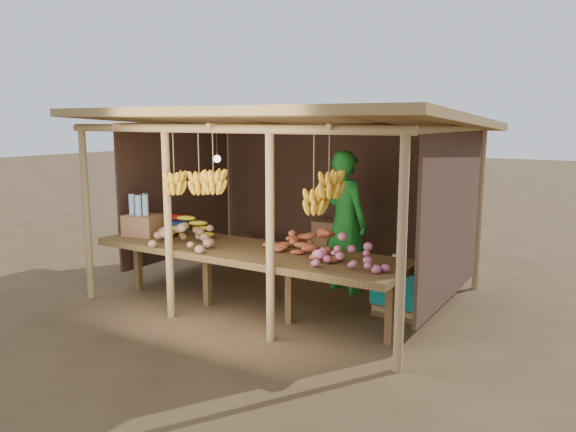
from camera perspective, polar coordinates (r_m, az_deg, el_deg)
The scene contains 13 objects.
ground at distance 7.60m, azimuth 0.00°, elevation -7.83°, with size 60.00×60.00×0.00m, color brown.
stall_structure at distance 7.16m, azimuth 0.09°, elevation 6.64°, with size 4.70×3.50×2.43m.
counter at distance 6.64m, azimuth -4.28°, elevation -3.83°, with size 3.90×1.05×0.80m.
potato_heap at distance 6.86m, azimuth -10.69°, elevation -1.44°, with size 1.00×0.60×0.37m, color #9A734F, non-canonical shape.
sweet_potato_heap at distance 6.25m, azimuth 1.33°, elevation -2.40°, with size 0.95×0.57×0.36m, color #AB502C, non-canonical shape.
onion_heap at distance 5.68m, azimuth 5.61°, elevation -3.65°, with size 0.90×0.54×0.36m, color #C45F78, non-canonical shape.
banana_pile at distance 7.34m, azimuth -9.91°, elevation -0.77°, with size 0.61×0.37×0.35m, color yellow, non-canonical shape.
tomato_basin at distance 7.88m, azimuth -11.45°, elevation -0.76°, with size 0.40×0.40×0.21m.
bottle_box at distance 7.56m, azimuth -14.59°, elevation -0.36°, with size 0.49×0.42×0.55m.
vendor at distance 7.53m, azimuth 5.80°, elevation -0.59°, with size 0.69×0.46×1.90m, color #1B7B24.
tarp_crate at distance 6.83m, azimuth 11.54°, elevation -7.34°, with size 0.69×0.61×0.75m.
carton_stack at distance 8.58m, azimuth 3.37°, elevation -3.40°, with size 1.05×0.41×0.79m.
burlap_sacks at distance 8.86m, azimuth -3.15°, elevation -3.50°, with size 0.87×0.46×0.62m.
Camera 1 is at (3.77, -6.19, 2.29)m, focal length 35.00 mm.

